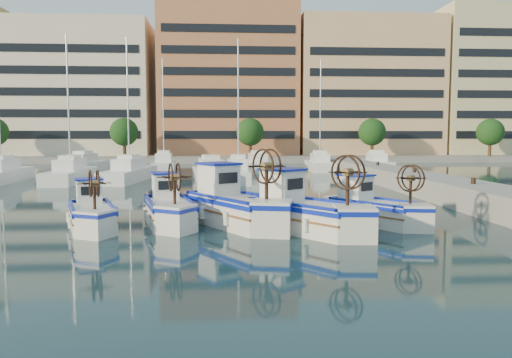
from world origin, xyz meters
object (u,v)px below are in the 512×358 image
fishing_boat_d (303,210)px  fishing_boat_b (169,207)px  fishing_boat_e (373,207)px  fishing_boat_c (234,204)px  fishing_boat_a (91,212)px

fishing_boat_d → fishing_boat_b: bearing=120.4°
fishing_boat_b → fishing_boat_e: 8.55m
fishing_boat_c → fishing_boat_d: (2.62, -1.51, -0.05)m
fishing_boat_c → fishing_boat_d: size_ratio=1.09×
fishing_boat_c → fishing_boat_d: fishing_boat_c is taller
fishing_boat_a → fishing_boat_d: 8.40m
fishing_boat_d → fishing_boat_e: 3.49m
fishing_boat_a → fishing_boat_c: (5.69, 0.32, 0.21)m
fishing_boat_a → fishing_boat_d: bearing=-27.2°
fishing_boat_a → fishing_boat_e: fishing_boat_e is taller
fishing_boat_a → fishing_boat_c: 5.71m
fishing_boat_a → fishing_boat_b: bearing=-4.5°
fishing_boat_a → fishing_boat_b: fishing_boat_b is taller
fishing_boat_c → fishing_boat_b: bearing=138.5°
fishing_boat_c → fishing_boat_d: 3.03m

